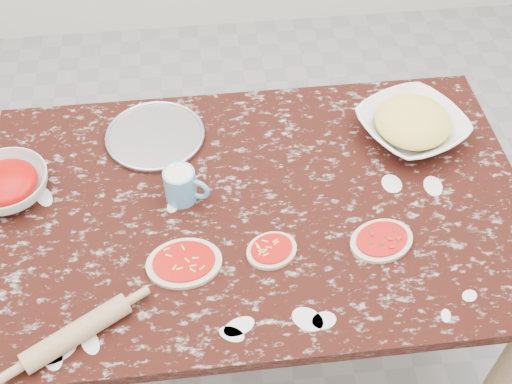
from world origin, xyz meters
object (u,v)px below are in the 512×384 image
at_px(flour_mug, 181,185).
at_px(rolling_pin, 77,333).
at_px(worktable, 256,221).
at_px(pizza_tray, 155,136).
at_px(cheese_bowl, 411,127).
at_px(sauce_bowl, 8,186).

xyz_separation_m(flour_mug, rolling_pin, (-0.28, -0.43, -0.03)).
distance_m(worktable, pizza_tray, 0.43).
distance_m(cheese_bowl, rolling_pin, 1.18).
height_order(pizza_tray, rolling_pin, rolling_pin).
relative_size(sauce_bowl, rolling_pin, 0.87).
height_order(cheese_bowl, rolling_pin, cheese_bowl).
bearing_deg(rolling_pin, pizza_tray, 74.05).
relative_size(pizza_tray, sauce_bowl, 1.27).
bearing_deg(rolling_pin, cheese_bowl, 31.04).
bearing_deg(sauce_bowl, cheese_bowl, 4.89).
bearing_deg(cheese_bowl, worktable, -156.80).
bearing_deg(pizza_tray, sauce_bowl, -156.02).
height_order(pizza_tray, cheese_bowl, cheese_bowl).
bearing_deg(flour_mug, pizza_tray, 106.54).
height_order(pizza_tray, flour_mug, flour_mug).
xyz_separation_m(sauce_bowl, cheese_bowl, (1.24, 0.11, 0.00)).
relative_size(sauce_bowl, cheese_bowl, 0.77).
relative_size(worktable, sauce_bowl, 6.55).
xyz_separation_m(worktable, rolling_pin, (-0.49, -0.38, 0.11)).
bearing_deg(worktable, flour_mug, 167.82).
distance_m(sauce_bowl, cheese_bowl, 1.24).
relative_size(flour_mug, rolling_pin, 0.48).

